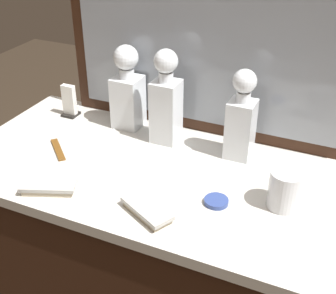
{
  "coord_description": "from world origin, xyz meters",
  "views": [
    {
      "loc": [
        0.44,
        -0.97,
        1.59
      ],
      "look_at": [
        0.0,
        0.0,
        0.95
      ],
      "focal_mm": 49.26,
      "sensor_mm": 36.0,
      "label": 1
    }
  ],
  "objects_px": {
    "silver_brush_front": "(147,210)",
    "silver_brush_far_right": "(48,188)",
    "tortoiseshell_comb": "(58,150)",
    "crystal_decanter_far_left": "(128,95)",
    "napkin_holder": "(70,103)",
    "crystal_tumbler_far_left": "(285,191)",
    "porcelain_dish": "(216,201)",
    "crystal_decanter_rear": "(166,105)",
    "crystal_decanter_center": "(241,123)"
  },
  "relations": [
    {
      "from": "crystal_decanter_center",
      "to": "silver_brush_front",
      "type": "xyz_separation_m",
      "value": [
        -0.12,
        -0.35,
        -0.09
      ]
    },
    {
      "from": "silver_brush_front",
      "to": "porcelain_dish",
      "type": "relative_size",
      "value": 2.5
    },
    {
      "from": "crystal_decanter_far_left",
      "to": "silver_brush_front",
      "type": "height_order",
      "value": "crystal_decanter_far_left"
    },
    {
      "from": "crystal_decanter_center",
      "to": "silver_brush_far_right",
      "type": "xyz_separation_m",
      "value": [
        -0.39,
        -0.38,
        -0.09
      ]
    },
    {
      "from": "crystal_decanter_far_left",
      "to": "porcelain_dish",
      "type": "bearing_deg",
      "value": -34.78
    },
    {
      "from": "tortoiseshell_comb",
      "to": "silver_brush_front",
      "type": "bearing_deg",
      "value": -22.79
    },
    {
      "from": "tortoiseshell_comb",
      "to": "napkin_holder",
      "type": "height_order",
      "value": "napkin_holder"
    },
    {
      "from": "napkin_holder",
      "to": "crystal_decanter_far_left",
      "type": "bearing_deg",
      "value": 4.98
    },
    {
      "from": "silver_brush_front",
      "to": "tortoiseshell_comb",
      "type": "bearing_deg",
      "value": 157.21
    },
    {
      "from": "crystal_decanter_far_left",
      "to": "porcelain_dish",
      "type": "xyz_separation_m",
      "value": [
        0.4,
        -0.28,
        -0.1
      ]
    },
    {
      "from": "crystal_tumbler_far_left",
      "to": "napkin_holder",
      "type": "bearing_deg",
      "value": 165.51
    },
    {
      "from": "silver_brush_far_right",
      "to": "crystal_tumbler_far_left",
      "type": "bearing_deg",
      "value": 18.81
    },
    {
      "from": "crystal_tumbler_far_left",
      "to": "crystal_decanter_rear",
      "type": "bearing_deg",
      "value": 155.86
    },
    {
      "from": "crystal_decanter_far_left",
      "to": "tortoiseshell_comb",
      "type": "relative_size",
      "value": 2.53
    },
    {
      "from": "crystal_tumbler_far_left",
      "to": "silver_brush_front",
      "type": "bearing_deg",
      "value": -149.76
    },
    {
      "from": "tortoiseshell_comb",
      "to": "crystal_tumbler_far_left",
      "type": "bearing_deg",
      "value": 1.0
    },
    {
      "from": "napkin_holder",
      "to": "tortoiseshell_comb",
      "type": "bearing_deg",
      "value": -64.68
    },
    {
      "from": "crystal_tumbler_far_left",
      "to": "porcelain_dish",
      "type": "xyz_separation_m",
      "value": [
        -0.15,
        -0.06,
        -0.04
      ]
    },
    {
      "from": "silver_brush_far_right",
      "to": "tortoiseshell_comb",
      "type": "xyz_separation_m",
      "value": [
        -0.1,
        0.18,
        -0.01
      ]
    },
    {
      "from": "crystal_decanter_rear",
      "to": "tortoiseshell_comb",
      "type": "bearing_deg",
      "value": -144.24
    },
    {
      "from": "crystal_tumbler_far_left",
      "to": "napkin_holder",
      "type": "relative_size",
      "value": 0.91
    },
    {
      "from": "crystal_decanter_rear",
      "to": "crystal_decanter_center",
      "type": "xyz_separation_m",
      "value": [
        0.23,
        0.0,
        -0.01
      ]
    },
    {
      "from": "crystal_decanter_far_left",
      "to": "porcelain_dish",
      "type": "height_order",
      "value": "crystal_decanter_far_left"
    },
    {
      "from": "crystal_decanter_center",
      "to": "crystal_tumbler_far_left",
      "type": "xyz_separation_m",
      "value": [
        0.17,
        -0.18,
        -0.06
      ]
    },
    {
      "from": "silver_brush_far_right",
      "to": "napkin_holder",
      "type": "xyz_separation_m",
      "value": [
        -0.2,
        0.39,
        0.03
      ]
    },
    {
      "from": "napkin_holder",
      "to": "crystal_decanter_center",
      "type": "bearing_deg",
      "value": -1.55
    },
    {
      "from": "porcelain_dish",
      "to": "silver_brush_front",
      "type": "bearing_deg",
      "value": -141.11
    },
    {
      "from": "crystal_decanter_far_left",
      "to": "silver_brush_far_right",
      "type": "distance_m",
      "value": 0.42
    },
    {
      "from": "crystal_decanter_far_left",
      "to": "crystal_decanter_center",
      "type": "bearing_deg",
      "value": -5.24
    },
    {
      "from": "crystal_decanter_center",
      "to": "silver_brush_far_right",
      "type": "distance_m",
      "value": 0.55
    },
    {
      "from": "crystal_tumbler_far_left",
      "to": "napkin_holder",
      "type": "height_order",
      "value": "napkin_holder"
    },
    {
      "from": "silver_brush_front",
      "to": "silver_brush_far_right",
      "type": "bearing_deg",
      "value": -175.3
    },
    {
      "from": "crystal_decanter_far_left",
      "to": "napkin_holder",
      "type": "height_order",
      "value": "crystal_decanter_far_left"
    },
    {
      "from": "crystal_tumbler_far_left",
      "to": "silver_brush_far_right",
      "type": "relative_size",
      "value": 0.66
    },
    {
      "from": "crystal_decanter_rear",
      "to": "porcelain_dish",
      "type": "height_order",
      "value": "crystal_decanter_rear"
    },
    {
      "from": "porcelain_dish",
      "to": "tortoiseshell_comb",
      "type": "xyz_separation_m",
      "value": [
        -0.52,
        0.05,
        -0.0
      ]
    },
    {
      "from": "crystal_decanter_far_left",
      "to": "tortoiseshell_comb",
      "type": "bearing_deg",
      "value": -116.94
    },
    {
      "from": "porcelain_dish",
      "to": "napkin_holder",
      "type": "distance_m",
      "value": 0.67
    },
    {
      "from": "crystal_decanter_rear",
      "to": "napkin_holder",
      "type": "height_order",
      "value": "crystal_decanter_rear"
    },
    {
      "from": "crystal_decanter_center",
      "to": "crystal_tumbler_far_left",
      "type": "height_order",
      "value": "crystal_decanter_center"
    },
    {
      "from": "crystal_decanter_far_left",
      "to": "silver_brush_far_right",
      "type": "bearing_deg",
      "value": -91.83
    },
    {
      "from": "silver_brush_front",
      "to": "tortoiseshell_comb",
      "type": "xyz_separation_m",
      "value": [
        -0.38,
        0.16,
        -0.01
      ]
    },
    {
      "from": "crystal_decanter_center",
      "to": "napkin_holder",
      "type": "distance_m",
      "value": 0.6
    },
    {
      "from": "porcelain_dish",
      "to": "napkin_holder",
      "type": "relative_size",
      "value": 0.56
    },
    {
      "from": "porcelain_dish",
      "to": "tortoiseshell_comb",
      "type": "distance_m",
      "value": 0.52
    },
    {
      "from": "silver_brush_far_right",
      "to": "crystal_decanter_center",
      "type": "bearing_deg",
      "value": 43.58
    },
    {
      "from": "crystal_decanter_center",
      "to": "porcelain_dish",
      "type": "height_order",
      "value": "crystal_decanter_center"
    },
    {
      "from": "crystal_decanter_rear",
      "to": "silver_brush_far_right",
      "type": "distance_m",
      "value": 0.42
    },
    {
      "from": "tortoiseshell_comb",
      "to": "crystal_decanter_rear",
      "type": "bearing_deg",
      "value": 35.76
    },
    {
      "from": "crystal_decanter_rear",
      "to": "tortoiseshell_comb",
      "type": "distance_m",
      "value": 0.35
    }
  ]
}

